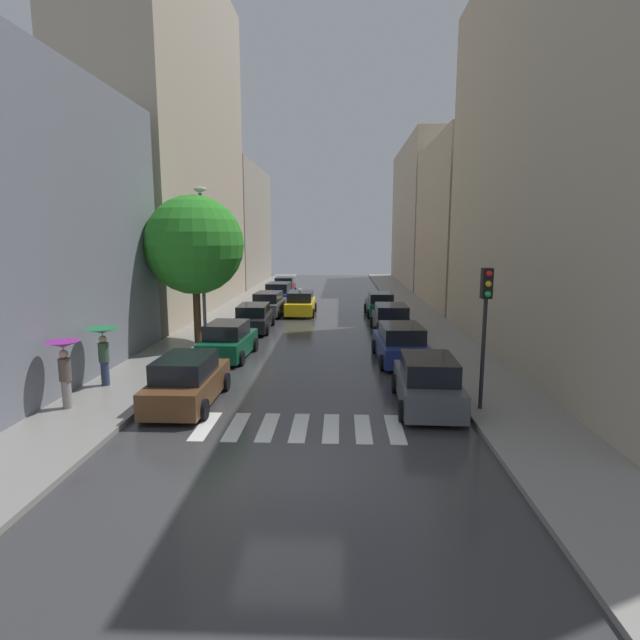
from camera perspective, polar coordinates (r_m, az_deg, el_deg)
The scene contains 26 objects.
ground_plane at distance 35.20m, azimuth 0.49°, elevation 0.65°, with size 28.00×72.00×0.04m, color #363638.
sidewalk_left at distance 35.99m, azimuth -9.91°, elevation 0.86°, with size 3.00×72.00×0.15m, color gray.
sidewalk_right at distance 35.57m, azimuth 11.02°, elevation 0.73°, with size 3.00×72.00×0.15m, color gray.
crosswalk_stripes at distance 14.58m, azimuth -2.35°, elevation -12.10°, with size 5.85×2.20×0.01m.
building_left_near at distance 21.60m, azimuth -32.24°, elevation 8.66°, with size 6.00×13.80×11.20m, color slate.
building_left_mid at distance 39.29m, azimuth -16.60°, elevation 19.07°, with size 6.00×21.74×24.37m, color #B2A38C.
building_left_far at distance 58.23m, azimuth -9.82°, elevation 10.42°, with size 6.00×17.83×12.98m, color #9E9384.
building_right_near at distance 23.99m, azimuth 27.93°, elevation 17.12°, with size 6.00×21.60×18.00m, color #B2A38C.
building_right_mid at distance 41.27m, azimuth 16.47°, elevation 10.33°, with size 6.00×14.19×12.54m, color #B2A38C.
building_right_far at distance 59.30m, azimuth 12.20°, elevation 11.50°, with size 6.00×21.23×15.42m, color #B2A38C.
parked_car_left_nearest at distance 16.80m, azimuth -14.83°, elevation -6.76°, with size 1.98×4.38×1.62m.
parked_car_left_second at distance 22.72m, azimuth -10.39°, elevation -2.38°, with size 2.15×4.18×1.63m.
parked_car_left_third at distance 29.22m, azimuth -7.52°, elevation 0.24°, with size 2.15×4.82×1.53m.
parked_car_left_fourth at distance 34.83m, azimuth -5.84°, elevation 1.80°, with size 2.24×4.85×1.61m.
parked_car_left_fifth at distance 40.01m, azimuth -4.67°, elevation 2.91°, with size 2.25×4.84×1.78m.
parked_car_left_sixth at distance 45.81m, azimuth -4.05°, elevation 3.73°, with size 2.08×4.37×1.76m.
parked_car_right_nearest at distance 16.35m, azimuth 12.11°, elevation -7.05°, with size 2.11×4.32×1.66m.
parked_car_right_second at distance 22.01m, azimuth 9.14°, elevation -2.72°, with size 2.28×4.69×1.63m.
parked_car_right_third at distance 28.50m, azimuth 8.06°, elevation 0.07°, with size 2.15×4.70×1.62m.
parked_car_right_fourth at distance 34.67m, azimuth 6.84°, elevation 1.73°, with size 2.06×4.19×1.59m.
taxi_midroad at distance 34.89m, azimuth -2.22°, elevation 1.87°, with size 2.07×4.56×1.81m.
pedestrian_foreground at distance 19.15m, azimuth -23.44°, elevation -2.29°, with size 1.17×1.17×2.06m.
pedestrian_near_tree at distance 17.11m, azimuth -27.08°, elevation -4.01°, with size 1.04×1.04×2.10m.
street_tree_left at distance 25.28m, azimuth -14.08°, elevation 8.25°, with size 4.77×4.77×7.20m.
traffic_light_right_corner at distance 15.68m, azimuth 18.30°, elevation 1.37°, with size 0.30×0.42×4.30m.
lamp_post_left at distance 25.07m, azimuth -13.21°, elevation 7.14°, with size 0.60×0.28×7.54m.
Camera 1 is at (1.15, -10.77, 5.36)m, focal length 28.17 mm.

